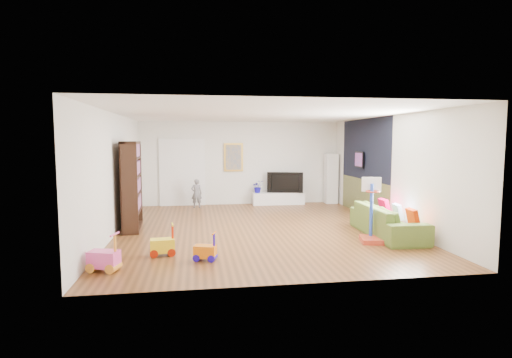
{
  "coord_description": "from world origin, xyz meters",
  "views": [
    {
      "loc": [
        -1.44,
        -9.25,
        2.09
      ],
      "look_at": [
        0.0,
        0.4,
        1.15
      ],
      "focal_mm": 28.0,
      "sensor_mm": 36.0,
      "label": 1
    }
  ],
  "objects": [
    {
      "name": "wall_left",
      "position": [
        -3.25,
        0.0,
        1.35
      ],
      "size": [
        0.0,
        7.5,
        2.7
      ],
      "primitive_type": "cube",
      "color": "silver",
      "rests_on": "ground"
    },
    {
      "name": "child",
      "position": [
        -1.46,
        3.19,
        0.45
      ],
      "size": [
        0.35,
        0.24,
        0.91
      ],
      "primitive_type": "imported",
      "rotation": [
        0.0,
        0.0,
        3.21
      ],
      "color": "slate",
      "rests_on": "ground"
    },
    {
      "name": "ride_on_orange",
      "position": [
        -1.31,
        -2.38,
        0.25
      ],
      "size": [
        0.42,
        0.33,
        0.5
      ],
      "primitive_type": "cube",
      "rotation": [
        0.0,
        0.0,
        -0.29
      ],
      "color": "orange",
      "rests_on": "ground"
    },
    {
      "name": "artwork_right",
      "position": [
        3.17,
        1.6,
        1.55
      ],
      "size": [
        0.04,
        0.56,
        0.46
      ],
      "primitive_type": "cube",
      "color": "#7F3F8C",
      "rests_on": "wall_right"
    },
    {
      "name": "sofa",
      "position": [
        2.7,
        -1.12,
        0.33
      ],
      "size": [
        0.95,
        2.3,
        0.66
      ],
      "primitive_type": "imported",
      "rotation": [
        0.0,
        0.0,
        1.54
      ],
      "color": "#526B28",
      "rests_on": "ground"
    },
    {
      "name": "floor",
      "position": [
        0.0,
        0.0,
        0.0
      ],
      "size": [
        6.5,
        7.5,
        0.0
      ],
      "primitive_type": "cube",
      "color": "brown",
      "rests_on": "ground"
    },
    {
      "name": "wall_front",
      "position": [
        0.0,
        -3.75,
        1.35
      ],
      "size": [
        6.5,
        0.0,
        2.7
      ],
      "primitive_type": "cube",
      "color": "white",
      "rests_on": "ground"
    },
    {
      "name": "basketball_hoop",
      "position": [
        2.12,
        -1.62,
        0.67
      ],
      "size": [
        0.58,
        0.65,
        1.34
      ],
      "primitive_type": "cube",
      "rotation": [
        0.0,
        0.0,
        -0.24
      ],
      "color": "#BE3823",
      "rests_on": "ground"
    },
    {
      "name": "ride_on_pink",
      "position": [
        -2.94,
        -2.72,
        0.31
      ],
      "size": [
        0.53,
        0.41,
        0.62
      ],
      "primitive_type": "cube",
      "rotation": [
        0.0,
        0.0,
        -0.3
      ],
      "color": "#F64EA4",
      "rests_on": "ground"
    },
    {
      "name": "media_console",
      "position": [
        1.2,
        3.49,
        0.2
      ],
      "size": [
        1.7,
        0.43,
        0.4
      ],
      "primitive_type": "cube",
      "rotation": [
        0.0,
        0.0,
        0.0
      ],
      "color": "white",
      "rests_on": "ground"
    },
    {
      "name": "pillow_left",
      "position": [
        2.92,
        -1.78,
        0.52
      ],
      "size": [
        0.11,
        0.37,
        0.36
      ],
      "primitive_type": "cube",
      "rotation": [
        0.0,
        0.0,
        -0.05
      ],
      "color": "#B62601",
      "rests_on": "sofa"
    },
    {
      "name": "olive_wainscot",
      "position": [
        3.23,
        1.4,
        0.5
      ],
      "size": [
        0.01,
        3.2,
        1.0
      ],
      "primitive_type": "cube",
      "color": "brown",
      "rests_on": "wall_right"
    },
    {
      "name": "wall_right",
      "position": [
        3.25,
        0.0,
        1.35
      ],
      "size": [
        0.0,
        7.5,
        2.7
      ],
      "primitive_type": "cube",
      "color": "white",
      "rests_on": "ground"
    },
    {
      "name": "ceiling",
      "position": [
        0.0,
        0.0,
        2.7
      ],
      "size": [
        6.5,
        7.5,
        0.0
      ],
      "primitive_type": "cube",
      "color": "white",
      "rests_on": "ground"
    },
    {
      "name": "doorway",
      "position": [
        -1.9,
        3.71,
        1.05
      ],
      "size": [
        1.45,
        0.06,
        2.1
      ],
      "primitive_type": "cube",
      "color": "white",
      "rests_on": "ground"
    },
    {
      "name": "navy_accent",
      "position": [
        3.23,
        1.4,
        1.85
      ],
      "size": [
        0.01,
        3.2,
        1.7
      ],
      "primitive_type": "cube",
      "color": "black",
      "rests_on": "wall_right"
    },
    {
      "name": "tv",
      "position": [
        1.43,
        3.49,
        0.73
      ],
      "size": [
        1.17,
        0.45,
        0.67
      ],
      "primitive_type": "imported",
      "rotation": [
        0.0,
        0.0,
        -0.26
      ],
      "color": "black",
      "rests_on": "media_console"
    },
    {
      "name": "tall_cabinet",
      "position": [
        3.0,
        3.5,
        0.83
      ],
      "size": [
        0.41,
        0.41,
        1.66
      ],
      "primitive_type": "cube",
      "rotation": [
        0.0,
        0.0,
        -0.05
      ],
      "color": "white",
      "rests_on": "ground"
    },
    {
      "name": "painting_back",
      "position": [
        -0.25,
        3.71,
        1.55
      ],
      "size": [
        0.62,
        0.06,
        0.92
      ],
      "primitive_type": "cube",
      "color": "gold",
      "rests_on": "wall_back"
    },
    {
      "name": "ride_on_yellow",
      "position": [
        -2.08,
        -1.97,
        0.29
      ],
      "size": [
        0.46,
        0.31,
        0.58
      ],
      "primitive_type": "cube",
      "rotation": [
        0.0,
        0.0,
        0.11
      ],
      "color": "yellow",
      "rests_on": "ground"
    },
    {
      "name": "wall_back",
      "position": [
        0.0,
        3.75,
        1.35
      ],
      "size": [
        6.5,
        0.0,
        2.7
      ],
      "primitive_type": "cube",
      "color": "silver",
      "rests_on": "ground"
    },
    {
      "name": "vase_plant",
      "position": [
        0.52,
        3.49,
        0.6
      ],
      "size": [
        0.41,
        0.37,
        0.41
      ],
      "primitive_type": "imported",
      "rotation": [
        0.0,
        0.0,
        0.14
      ],
      "color": "#140E98",
      "rests_on": "media_console"
    },
    {
      "name": "pillow_right",
      "position": [
        2.95,
        -0.47,
        0.52
      ],
      "size": [
        0.12,
        0.4,
        0.39
      ],
      "primitive_type": "cube",
      "rotation": [
        0.0,
        0.0,
        -0.04
      ],
      "color": "#BE0039",
      "rests_on": "sofa"
    },
    {
      "name": "bookshelf",
      "position": [
        -2.97,
        0.44,
        1.04
      ],
      "size": [
        0.46,
        1.44,
        2.07
      ],
      "primitive_type": "cube",
      "rotation": [
        0.0,
        0.0,
        0.07
      ],
      "color": "black",
      "rests_on": "ground"
    },
    {
      "name": "pillow_center",
      "position": [
        2.96,
        -1.1,
        0.52
      ],
      "size": [
        0.13,
        0.35,
        0.34
      ],
      "primitive_type": "cube",
      "rotation": [
        0.0,
        0.0,
        -0.11
      ],
      "color": "white",
      "rests_on": "sofa"
    }
  ]
}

